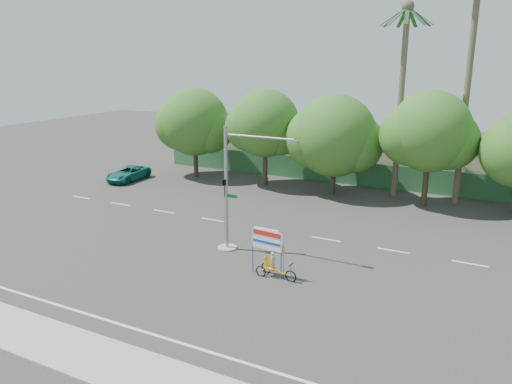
% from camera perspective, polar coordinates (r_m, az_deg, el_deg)
% --- Properties ---
extents(ground, '(120.00, 120.00, 0.00)m').
position_cam_1_polar(ground, '(24.31, -3.00, -10.57)').
color(ground, '#33302D').
rests_on(ground, ground).
extents(sidewalk_near, '(50.00, 2.40, 0.12)m').
position_cam_1_polar(sidewalk_near, '(19.06, -15.05, -18.85)').
color(sidewalk_near, gray).
rests_on(sidewalk_near, ground).
extents(fence, '(38.00, 0.08, 2.00)m').
position_cam_1_polar(fence, '(42.94, 11.55, 2.05)').
color(fence, '#336B3D').
rests_on(fence, ground).
extents(building_left, '(12.00, 8.00, 4.00)m').
position_cam_1_polar(building_left, '(50.31, 2.02, 5.43)').
color(building_left, beige).
rests_on(building_left, ground).
extents(building_right, '(14.00, 8.00, 3.60)m').
position_cam_1_polar(building_right, '(45.81, 22.85, 3.00)').
color(building_right, beige).
rests_on(building_right, ground).
extents(tree_far_left, '(7.14, 6.00, 7.96)m').
position_cam_1_polar(tree_far_left, '(45.00, -7.08, 7.71)').
color(tree_far_left, '#473828').
rests_on(tree_far_left, ground).
extents(tree_left, '(6.66, 5.60, 8.07)m').
position_cam_1_polar(tree_left, '(41.46, 1.01, 7.60)').
color(tree_left, '#473828').
rests_on(tree_left, ground).
extents(tree_center, '(7.62, 6.40, 7.85)m').
position_cam_1_polar(tree_center, '(39.29, 8.92, 6.12)').
color(tree_center, '#473828').
rests_on(tree_center, ground).
extents(tree_right, '(6.90, 5.80, 8.36)m').
position_cam_1_polar(tree_right, '(37.60, 19.19, 6.24)').
color(tree_right, '#473828').
rests_on(tree_right, ground).
extents(palm_tall, '(3.73, 3.79, 17.45)m').
position_cam_1_polar(palm_tall, '(38.48, 23.32, 13.89)').
color(palm_tall, '#70604C').
rests_on(palm_tall, ground).
extents(palm_short, '(3.73, 3.79, 14.45)m').
position_cam_1_polar(palm_short, '(39.14, 16.38, 12.14)').
color(palm_short, '#70604C').
rests_on(palm_short, ground).
extents(traffic_signal, '(4.72, 1.10, 7.00)m').
position_cam_1_polar(traffic_signal, '(27.52, -2.87, -0.93)').
color(traffic_signal, gray).
rests_on(traffic_signal, ground).
extents(trike_billboard, '(2.55, 0.69, 2.51)m').
position_cam_1_polar(trike_billboard, '(24.79, 1.72, -7.47)').
color(trike_billboard, black).
rests_on(trike_billboard, ground).
extents(pickup_truck, '(2.27, 4.56, 1.24)m').
position_cam_1_polar(pickup_truck, '(45.26, -14.41, 2.06)').
color(pickup_truck, '#0E685B').
rests_on(pickup_truck, ground).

